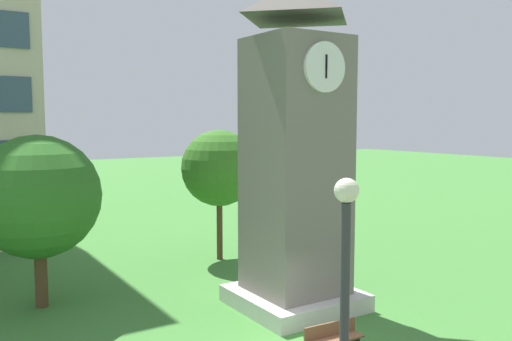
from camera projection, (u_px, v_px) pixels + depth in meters
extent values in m
cube|color=slate|center=(295.00, 175.00, 18.89)|extent=(2.98, 2.98, 9.56)
cube|color=beige|center=(295.00, 298.00, 19.31)|extent=(4.02, 4.02, 0.60)
pyramid|color=#5D5751|center=(297.00, 1.00, 18.32)|extent=(3.27, 3.27, 1.23)
cylinder|color=white|center=(325.00, 67.00, 17.24)|extent=(1.64, 0.12, 1.64)
cylinder|color=white|center=(330.00, 73.00, 19.37)|extent=(0.12, 1.64, 1.64)
cube|color=black|center=(326.00, 62.00, 17.17)|extent=(0.08, 0.08, 0.49)
cube|color=black|center=(326.00, 67.00, 17.18)|extent=(0.05, 0.06, 0.74)
cube|color=brown|center=(335.00, 340.00, 15.28)|extent=(1.82, 0.58, 0.06)
cube|color=brown|center=(330.00, 329.00, 15.45)|extent=(1.80, 0.15, 0.40)
sphere|color=#F2EFCC|center=(347.00, 190.00, 7.61)|extent=(0.36, 0.36, 0.36)
cylinder|color=#513823|center=(220.00, 227.00, 25.73)|extent=(0.29, 0.29, 3.16)
sphere|color=#336F20|center=(219.00, 168.00, 25.47)|extent=(3.64, 3.64, 3.64)
cylinder|color=#513823|center=(41.00, 273.00, 19.17)|extent=(0.44, 0.44, 2.48)
sphere|color=#2B6621|center=(38.00, 196.00, 18.91)|extent=(4.39, 4.39, 4.39)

